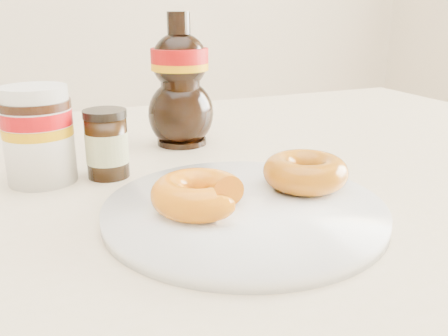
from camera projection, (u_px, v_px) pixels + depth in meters
name	position (u px, v px, depth m)	size (l,w,h in m)	color
dining_table	(156.00, 250.00, 0.60)	(1.40, 0.90, 0.75)	beige
plate	(244.00, 210.00, 0.48)	(0.27, 0.27, 0.01)	white
donut_bitten	(198.00, 194.00, 0.46)	(0.09, 0.09, 0.03)	orange
donut_whole	(305.00, 172.00, 0.52)	(0.09, 0.09, 0.03)	#A6580A
nutella_jar	(38.00, 131.00, 0.56)	(0.08, 0.08, 0.11)	white
syrup_bottle	(180.00, 80.00, 0.71)	(0.10, 0.08, 0.19)	black
dark_jar	(107.00, 144.00, 0.59)	(0.05, 0.05, 0.08)	black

